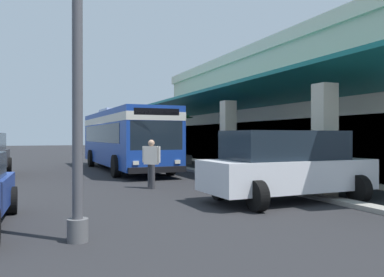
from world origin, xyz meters
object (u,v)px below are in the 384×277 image
(parked_suv_white, at_px, (286,165))
(lot_light_pole, at_px, (77,20))
(transit_bus, at_px, (124,135))
(potted_palm, at_px, (183,153))
(pedestrian, at_px, (151,161))

(parked_suv_white, bearing_deg, lot_light_pole, -69.42)
(transit_bus, height_order, parked_suv_white, transit_bus)
(potted_palm, relative_size, lot_light_pole, 0.47)
(parked_suv_white, height_order, potted_palm, potted_palm)
(potted_palm, height_order, lot_light_pole, lot_light_pole)
(parked_suv_white, relative_size, potted_palm, 1.47)
(parked_suv_white, bearing_deg, potted_palm, 170.35)
(parked_suv_white, relative_size, lot_light_pole, 0.68)
(transit_bus, distance_m, parked_suv_white, 12.04)
(pedestrian, bearing_deg, transit_bus, 174.46)
(parked_suv_white, height_order, pedestrian, parked_suv_white)
(transit_bus, bearing_deg, potted_palm, 123.85)
(transit_bus, xyz_separation_m, lot_light_pole, (14.04, -3.88, 1.97))
(parked_suv_white, distance_m, potted_palm, 15.08)
(potted_palm, xyz_separation_m, lot_light_pole, (17.07, -8.39, 3.09))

